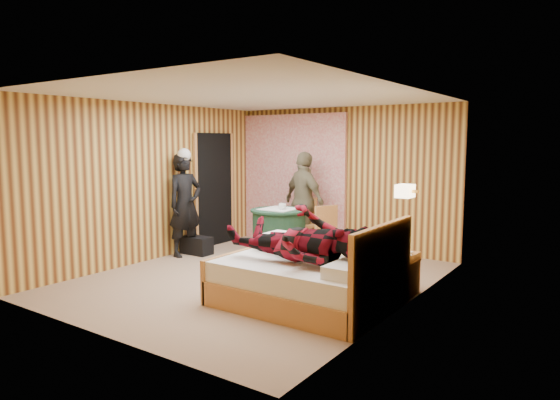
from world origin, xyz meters
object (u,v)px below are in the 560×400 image
Objects in this scene: bed at (309,278)px; man_at_table at (304,201)px; wall_lamp at (405,191)px; chair_far at (303,220)px; woman_standing at (185,205)px; duffel_bag at (197,245)px; nightstand at (398,274)px; chair_near at (323,228)px; round_table at (279,233)px; man_on_bed at (300,227)px.

bed is 2.96m from man_at_table.
wall_lamp is 0.28× the size of chair_far.
woman_standing is 0.99× the size of man_at_table.
bed is at bearing -21.65° from duffel_bag.
wall_lamp reaches higher than nightstand.
duffel_bag is at bearing 66.69° from man_at_table.
chair_far is 0.33m from man_at_table.
wall_lamp is 3.80m from woman_standing.
wall_lamp is at bearing -3.38° from duffel_bag.
nightstand is 0.32× the size of man_at_table.
chair_near is (-0.92, 1.93, 0.22)m from bed.
chair_far is 0.54× the size of man_at_table.
chair_far is at bearing 43.15° from duffel_bag.
round_table is (-1.58, 1.67, 0.11)m from bed.
round_table is 1.75× the size of duffel_bag.
wall_lamp is 1.44m from man_on_bed.
duffel_bag is at bearing 155.18° from man_on_bed.
wall_lamp reaches higher than bed.
chair_far is at bearing -98.12° from chair_near.
round_table is at bearing 133.50° from bed.
man_on_bed reaches higher than nightstand.
chair_far is 0.81m from chair_near.
round_table is 0.72m from chair_near.
man_at_table is 3.12m from man_on_bed.
chair_far is 2.04m from woman_standing.
nightstand is 2.79m from chair_far.
chair_far is 0.53× the size of man_on_bed.
nightstand is at bearing -18.35° from round_table.
chair_near is 0.51× the size of man_on_bed.
woman_standing is at bearing 179.18° from nightstand.
woman_standing reaches higher than wall_lamp.
man_on_bed is (1.61, -2.67, 0.09)m from man_at_table.
bed reaches higher than duffel_bag.
nightstand is 0.61× the size of chair_near.
woman_standing is at bearing -37.43° from chair_near.
chair_near is at bearing -55.04° from woman_standing.
man_on_bed is (1.60, -2.62, 0.41)m from chair_far.
man_on_bed is (-0.73, -1.12, 0.68)m from nightstand.
bed is at bearing -98.17° from woman_standing.
chair_far reaches higher than duffel_bag.
bed is 1.14× the size of man_at_table.
bed is 2.15m from chair_near.
bed is at bearing -55.64° from chair_far.
bed is (-0.80, -0.94, -1.00)m from wall_lamp.
wall_lamp is at bearing 87.13° from chair_near.
round_table is at bearing -89.19° from chair_far.
round_table is at bearing 130.27° from man_on_bed.
man_at_table reaches higher than chair_far.
duffel_bag is 3.33m from man_on_bed.
nightstand reaches higher than duffel_bag.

